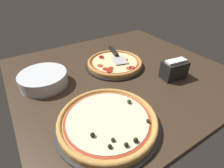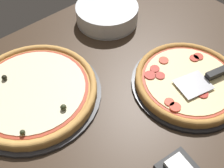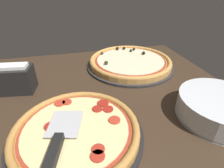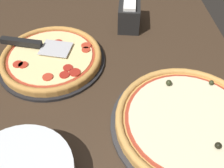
% 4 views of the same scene
% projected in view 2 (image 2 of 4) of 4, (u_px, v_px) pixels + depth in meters
% --- Properties ---
extents(ground_plane, '(1.21, 1.13, 0.04)m').
position_uv_depth(ground_plane, '(168.00, 99.00, 0.84)').
color(ground_plane, '#38281C').
extents(pizza_pan_front, '(0.36, 0.36, 0.01)m').
position_uv_depth(pizza_pan_front, '(187.00, 84.00, 0.85)').
color(pizza_pan_front, black).
rests_on(pizza_pan_front, ground_plane).
extents(pizza_front, '(0.34, 0.34, 0.03)m').
position_uv_depth(pizza_front, '(188.00, 80.00, 0.83)').
color(pizza_front, '#B77F3D').
rests_on(pizza_front, pizza_pan_front).
extents(pizza_pan_back, '(0.42, 0.42, 0.01)m').
position_uv_depth(pizza_pan_back, '(34.00, 94.00, 0.82)').
color(pizza_pan_back, '#2D2D30').
rests_on(pizza_pan_back, ground_plane).
extents(pizza_back, '(0.40, 0.40, 0.04)m').
position_uv_depth(pizza_back, '(33.00, 90.00, 0.80)').
color(pizza_back, '#C68E47').
rests_on(pizza_back, pizza_pan_back).
extents(serving_spatula, '(0.11, 0.25, 0.02)m').
position_uv_depth(serving_spatula, '(218.00, 73.00, 0.82)').
color(serving_spatula, '#B7B7BC').
rests_on(serving_spatula, pizza_front).
extents(plate_stack, '(0.25, 0.25, 0.07)m').
position_uv_depth(plate_stack, '(107.00, 14.00, 1.04)').
color(plate_stack, silver).
rests_on(plate_stack, ground_plane).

